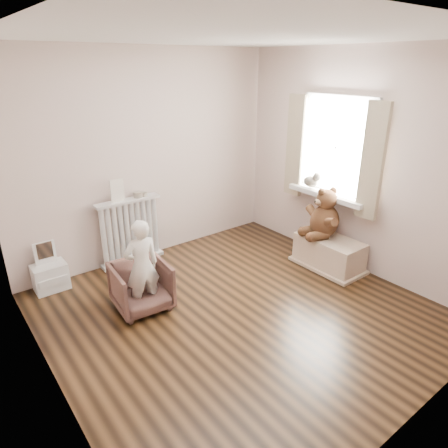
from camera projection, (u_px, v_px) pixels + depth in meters
floor at (239, 311)px, 4.15m from camera, size 3.60×3.60×0.01m
ceiling at (244, 36)px, 3.18m from camera, size 3.60×3.60×0.01m
back_wall at (149, 158)px, 4.98m from camera, size 3.60×0.02×2.60m
front_wall at (437, 265)px, 2.34m from camera, size 3.60×0.02×2.60m
left_wall at (33, 242)px, 2.65m from camera, size 0.02×3.60×2.60m
right_wall at (358, 164)px, 4.68m from camera, size 0.02×3.60×2.60m
window at (337, 147)px, 4.82m from camera, size 0.03×0.90×1.10m
window_sill at (327, 195)px, 4.99m from camera, size 0.22×1.10×0.06m
curtain_left at (372, 162)px, 4.37m from camera, size 0.06×0.26×1.30m
curtain_right at (295, 146)px, 5.20m from camera, size 0.06×0.26×1.30m
radiator at (131, 235)px, 5.02m from camera, size 0.81×0.15×0.86m
paper_doll at (117, 190)px, 4.73m from camera, size 0.17×0.01×0.28m
tin_a at (138, 195)px, 4.91m from camera, size 0.11×0.11×0.07m
tin_b at (143, 194)px, 4.96m from camera, size 0.09×0.09×0.05m
toy_vanity at (49, 267)px, 4.46m from camera, size 0.36×0.26×0.57m
armchair at (142, 286)px, 4.12m from camera, size 0.59×0.61×0.51m
child at (142, 266)px, 3.99m from camera, size 0.38×0.27×0.99m
toy_bench at (329, 252)px, 4.99m from camera, size 0.43×0.82×0.39m
teddy_bear at (325, 215)px, 4.90m from camera, size 0.60×0.52×0.62m
plush_cat at (311, 180)px, 5.13m from camera, size 0.22×0.29×0.22m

